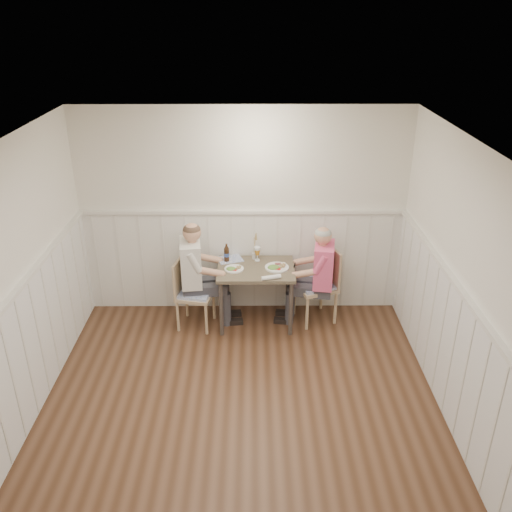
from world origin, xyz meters
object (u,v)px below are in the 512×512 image
(grass_vase, at_px, (254,247))
(dining_table, at_px, (256,275))
(man_in_pink, at_px, (319,283))
(diner_cream, at_px, (196,282))
(chair_left, at_px, (191,290))
(beer_bottle, at_px, (227,254))
(chair_right, at_px, (320,282))

(grass_vase, bearing_deg, dining_table, -84.35)
(dining_table, bearing_deg, man_in_pink, -0.91)
(man_in_pink, xyz_separation_m, diner_cream, (-1.50, -0.01, 0.02))
(chair_left, bearing_deg, beer_bottle, 29.59)
(chair_right, height_order, grass_vase, grass_vase)
(chair_left, distance_m, diner_cream, 0.12)
(dining_table, height_order, grass_vase, grass_vase)
(man_in_pink, xyz_separation_m, beer_bottle, (-1.13, 0.19, 0.31))
(dining_table, height_order, man_in_pink, man_in_pink)
(dining_table, distance_m, diner_cream, 0.74)
(diner_cream, relative_size, grass_vase, 3.70)
(man_in_pink, bearing_deg, chair_right, 78.08)
(grass_vase, bearing_deg, chair_left, -157.77)
(beer_bottle, distance_m, grass_vase, 0.34)
(chair_left, xyz_separation_m, man_in_pink, (1.56, 0.05, 0.07))
(chair_right, distance_m, man_in_pink, 0.10)
(chair_right, xyz_separation_m, grass_vase, (-0.81, 0.17, 0.40))
(diner_cream, bearing_deg, man_in_pink, 0.28)
(dining_table, relative_size, beer_bottle, 3.95)
(chair_left, height_order, grass_vase, grass_vase)
(man_in_pink, bearing_deg, diner_cream, -179.72)
(man_in_pink, relative_size, beer_bottle, 5.56)
(chair_right, height_order, diner_cream, diner_cream)
(chair_right, xyz_separation_m, diner_cream, (-1.52, -0.10, 0.05))
(chair_right, xyz_separation_m, man_in_pink, (-0.02, -0.09, 0.03))
(beer_bottle, bearing_deg, diner_cream, -151.69)
(man_in_pink, bearing_deg, dining_table, 179.09)
(beer_bottle, bearing_deg, man_in_pink, -9.77)
(grass_vase, bearing_deg, beer_bottle, -168.56)
(chair_left, distance_m, man_in_pink, 1.56)
(grass_vase, bearing_deg, chair_right, -11.76)
(man_in_pink, bearing_deg, chair_left, -178.14)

